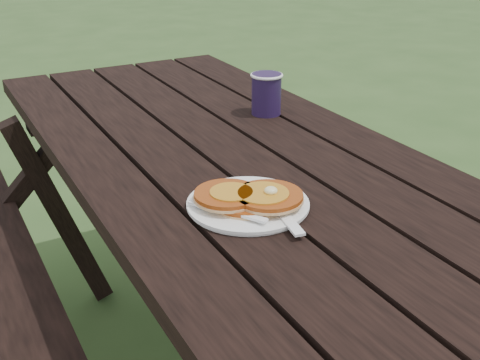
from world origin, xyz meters
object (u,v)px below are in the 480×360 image
picnic_table (234,286)px  plate (248,205)px  coffee_cup (266,92)px  pancake_stack (249,197)px

picnic_table → plate: (-0.11, -0.27, 0.39)m
plate → coffee_cup: 0.56m
pancake_stack → coffee_cup: 0.57m
picnic_table → plate: 0.49m
pancake_stack → coffee_cup: (0.32, 0.47, 0.04)m
picnic_table → coffee_cup: (0.20, 0.19, 0.45)m
coffee_cup → plate: bearing=-124.5°
picnic_table → pancake_stack: bearing=-112.3°
picnic_table → pancake_stack: size_ratio=9.39×
coffee_cup → picnic_table: bearing=-137.3°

